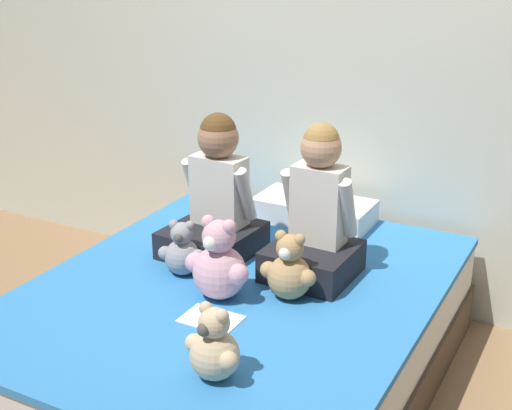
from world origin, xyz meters
TOP-DOWN VIEW (x-y plane):
  - ground_plane at (0.00, 0.00)m, footprint 14.00×14.00m
  - wall_behind_bed at (0.00, 1.01)m, footprint 8.00×0.06m
  - bed at (0.00, 0.00)m, footprint 1.50×1.86m
  - child_on_left at (-0.24, 0.25)m, footprint 0.38×0.40m
  - child_on_right at (0.23, 0.25)m, footprint 0.34×0.35m
  - teddy_bear_held_by_left_child at (-0.24, -0.01)m, footprint 0.19×0.15m
  - teddy_bear_held_by_right_child at (0.23, 0.01)m, footprint 0.22×0.17m
  - teddy_bear_between_children at (-0.01, -0.11)m, footprint 0.27×0.20m
  - teddy_bear_at_foot_of_bed at (0.25, -0.57)m, footprint 0.21×0.16m
  - pillow_at_headboard at (0.00, 0.76)m, footprint 0.55×0.28m
  - sign_card at (0.06, -0.28)m, footprint 0.21×0.15m

SIDE VIEW (x-z plane):
  - ground_plane at x=0.00m, z-range 0.00..0.00m
  - bed at x=0.00m, z-range 0.00..0.45m
  - sign_card at x=0.06m, z-range 0.46..0.46m
  - pillow_at_headboard at x=0.00m, z-range 0.46..0.57m
  - teddy_bear_held_by_left_child at x=-0.24m, z-range 0.44..0.67m
  - teddy_bear_at_foot_of_bed at x=0.25m, z-range 0.44..0.69m
  - teddy_bear_held_by_right_child at x=0.23m, z-range 0.43..0.70m
  - teddy_bear_between_children at x=-0.01m, z-range 0.43..0.75m
  - child_on_left at x=-0.24m, z-range 0.39..0.99m
  - child_on_right at x=0.23m, z-range 0.38..1.01m
  - wall_behind_bed at x=0.00m, z-range 0.00..2.50m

